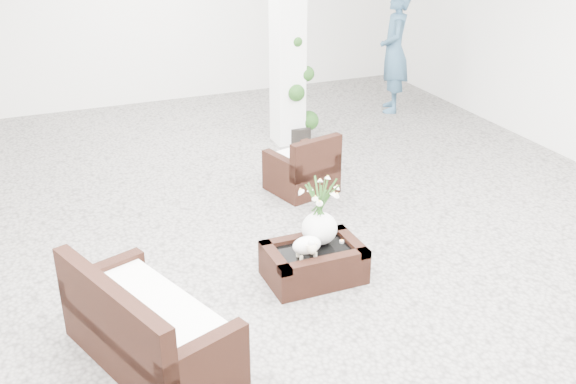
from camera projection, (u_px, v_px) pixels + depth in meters
name	position (u px, v px, depth m)	size (l,w,h in m)	color
ground	(284.00, 242.00, 7.12)	(11.00, 11.00, 0.00)	gray
column	(288.00, 20.00, 9.16)	(0.40, 0.40, 3.50)	white
coffee_table	(314.00, 264.00, 6.41)	(0.90, 0.60, 0.31)	black
sheep_figurine	(307.00, 247.00, 6.17)	(0.28, 0.23, 0.21)	white
planter_narcissus	(320.00, 205.00, 6.29)	(0.44, 0.44, 0.80)	white
tealight	(342.00, 241.00, 6.46)	(0.04, 0.04, 0.03)	white
armchair	(301.00, 162.00, 8.16)	(0.70, 0.67, 0.75)	black
loveseat	(149.00, 315.00, 5.22)	(1.53, 0.74, 0.82)	black
topiary	(299.00, 91.00, 9.53)	(0.41, 0.41, 1.53)	#1B3E14
shopper	(394.00, 51.00, 10.82)	(0.72, 0.47, 1.96)	#345874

